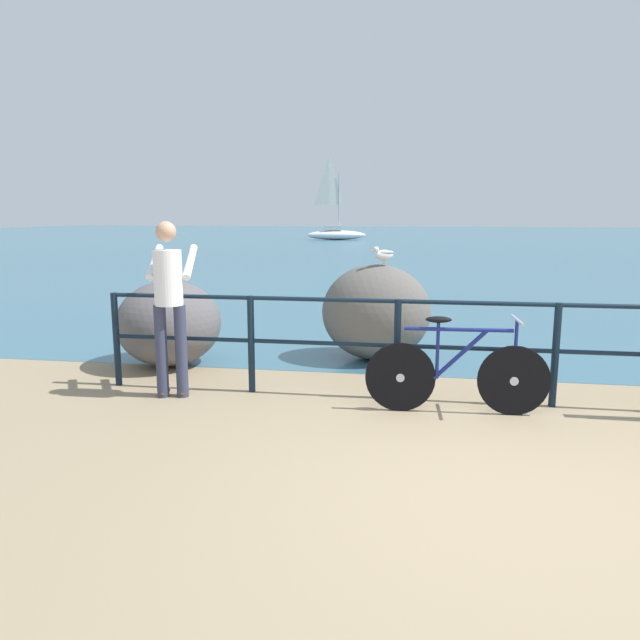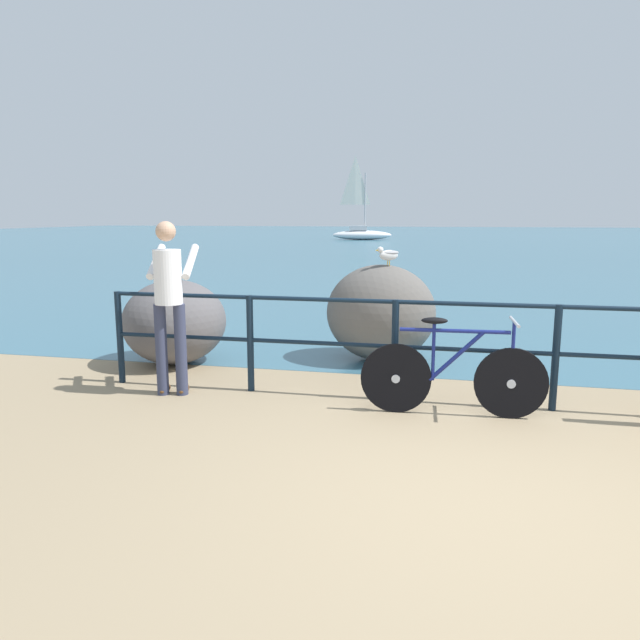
{
  "view_description": "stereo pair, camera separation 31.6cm",
  "coord_description": "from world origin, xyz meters",
  "px_view_note": "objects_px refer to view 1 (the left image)",
  "views": [
    {
      "loc": [
        -0.58,
        -3.79,
        1.84
      ],
      "look_at": [
        -1.6,
        2.43,
        0.72
      ],
      "focal_mm": 33.18,
      "sensor_mm": 36.0,
      "label": 1
    },
    {
      "loc": [
        -0.27,
        -3.73,
        1.84
      ],
      "look_at": [
        -1.6,
        2.43,
        0.72
      ],
      "focal_mm": 33.18,
      "sensor_mm": 36.0,
      "label": 2
    }
  ],
  "objects_px": {
    "breakwater_boulder_main": "(376,312)",
    "breakwater_boulder_left": "(169,323)",
    "seagull": "(384,254)",
    "bicycle": "(457,373)",
    "person_at_railing": "(169,301)",
    "sailboat": "(336,230)"
  },
  "relations": [
    {
      "from": "breakwater_boulder_main",
      "to": "breakwater_boulder_left",
      "type": "bearing_deg",
      "value": -164.16
    },
    {
      "from": "breakwater_boulder_main",
      "to": "seagull",
      "type": "relative_size",
      "value": 4.47
    },
    {
      "from": "bicycle",
      "to": "breakwater_boulder_left",
      "type": "bearing_deg",
      "value": 156.33
    },
    {
      "from": "breakwater_boulder_left",
      "to": "seagull",
      "type": "height_order",
      "value": "seagull"
    },
    {
      "from": "person_at_railing",
      "to": "breakwater_boulder_left",
      "type": "height_order",
      "value": "person_at_railing"
    },
    {
      "from": "bicycle",
      "to": "person_at_railing",
      "type": "distance_m",
      "value": 2.9
    },
    {
      "from": "person_at_railing",
      "to": "sailboat",
      "type": "distance_m",
      "value": 39.02
    },
    {
      "from": "breakwater_boulder_main",
      "to": "seagull",
      "type": "distance_m",
      "value": 0.76
    },
    {
      "from": "person_at_railing",
      "to": "breakwater_boulder_main",
      "type": "distance_m",
      "value": 2.77
    },
    {
      "from": "breakwater_boulder_main",
      "to": "sailboat",
      "type": "relative_size",
      "value": 0.23
    },
    {
      "from": "breakwater_boulder_left",
      "to": "seagull",
      "type": "xyz_separation_m",
      "value": [
        2.59,
        0.62,
        0.84
      ]
    },
    {
      "from": "seagull",
      "to": "bicycle",
      "type": "bearing_deg",
      "value": 75.64
    },
    {
      "from": "breakwater_boulder_left",
      "to": "sailboat",
      "type": "height_order",
      "value": "sailboat"
    },
    {
      "from": "breakwater_boulder_main",
      "to": "seagull",
      "type": "xyz_separation_m",
      "value": [
        0.09,
        -0.09,
        0.75
      ]
    },
    {
      "from": "bicycle",
      "to": "breakwater_boulder_left",
      "type": "xyz_separation_m",
      "value": [
        -3.4,
        1.3,
        0.13
      ]
    },
    {
      "from": "breakwater_boulder_main",
      "to": "sailboat",
      "type": "bearing_deg",
      "value": 98.66
    },
    {
      "from": "breakwater_boulder_left",
      "to": "bicycle",
      "type": "bearing_deg",
      "value": -20.95
    },
    {
      "from": "seagull",
      "to": "breakwater_boulder_left",
      "type": "bearing_deg",
      "value": -23.76
    },
    {
      "from": "bicycle",
      "to": "breakwater_boulder_main",
      "type": "distance_m",
      "value": 2.21
    },
    {
      "from": "bicycle",
      "to": "person_at_railing",
      "type": "xyz_separation_m",
      "value": [
        -2.84,
        0.07,
        0.6
      ]
    },
    {
      "from": "breakwater_boulder_left",
      "to": "sailboat",
      "type": "xyz_separation_m",
      "value": [
        -3.12,
        37.62,
        0.18
      ]
    },
    {
      "from": "person_at_railing",
      "to": "seagull",
      "type": "bearing_deg",
      "value": -58.98
    }
  ]
}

